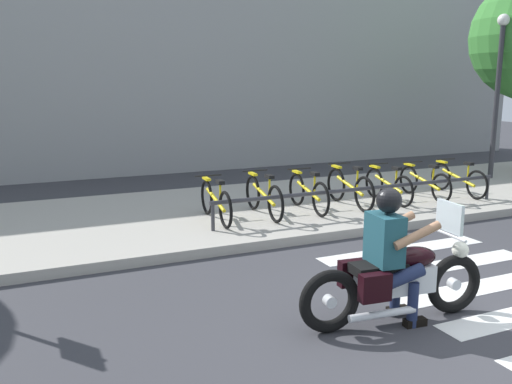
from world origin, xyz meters
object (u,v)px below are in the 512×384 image
Objects in this scene: rider at (391,246)px; bicycle_0 at (216,201)px; bicycle_4 at (388,185)px; street_lamp at (498,82)px; motorcycle at (396,280)px; bike_rack at (367,190)px; bicycle_1 at (264,196)px; bicycle_5 at (424,182)px; bicycle_3 at (350,188)px; bicycle_6 at (458,179)px; bicycle_2 at (308,193)px.

rider reaches higher than bicycle_0.
bicycle_4 is 0.39× the size of street_lamp.
motorcycle is at bearing -142.93° from street_lamp.
bike_rack is (-0.90, -0.55, 0.09)m from bicycle_4.
bike_rack is at bearing -160.31° from street_lamp.
motorcycle is at bearing -121.49° from bike_rack.
bicycle_5 is at bearing 0.02° from bicycle_1.
bicycle_3 is 1.01× the size of bicycle_6.
bicycle_4 is (3.59, -0.00, -0.00)m from bicycle_0.
bicycle_6 is 3.22m from street_lamp.
bicycle_1 is 7.10m from street_lamp.
bicycle_2 is 0.98× the size of bicycle_5.
bike_rack is (1.79, -0.55, 0.07)m from bicycle_1.
bicycle_1 is 3.59m from bicycle_5.
bicycle_2 is at bearing -179.98° from bicycle_5.
bicycle_4 is at bearing 53.30° from motorcycle.
rider is at bearing -84.80° from bicycle_0.
street_lamp reaches higher than bicycle_5.
bike_rack is at bearing -168.34° from bicycle_6.
bicycle_5 is 0.40× the size of street_lamp.
motorcycle reaches higher than bicycle_6.
bicycle_0 reaches higher than bicycle_4.
bicycle_4 reaches higher than bike_rack.
bicycle_6 is at bearing -151.61° from street_lamp.
bicycle_4 is (0.90, 0.00, -0.02)m from bicycle_3.
bicycle_2 is at bearing 71.36° from rider.
bicycle_2 reaches higher than bike_rack.
bicycle_5 is (4.48, 0.00, -0.01)m from bicycle_0.
bicycle_0 is 0.99× the size of bicycle_1.
rider is at bearing -118.88° from bicycle_3.
bicycle_4 is at bearing -0.00° from bicycle_0.
motorcycle reaches higher than bicycle_2.
street_lamp is (7.61, 1.21, 1.96)m from bicycle_0.
bicycle_1 reaches higher than bike_rack.
street_lamp is (5.82, 1.21, 1.96)m from bicycle_2.
bicycle_1 reaches higher than bicycle_2.
bicycle_6 reaches higher than bike_rack.
rider reaches higher than bicycle_3.
bicycle_3 reaches higher than bicycle_2.
bicycle_6 is at bearing 0.04° from bicycle_3.
bicycle_1 is 0.90m from bicycle_2.
rider reaches higher than bicycle_1.
bicycle_4 is at bearing 52.57° from rider.
rider reaches higher than bicycle_5.
bicycle_0 is 0.28× the size of bike_rack.
motorcycle is 9.19m from street_lamp.
motorcycle is 5.24m from bicycle_4.
bicycle_0 is 0.99× the size of bicycle_3.
motorcycle is 1.37× the size of bicycle_4.
bicycle_4 reaches higher than bicycle_6.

